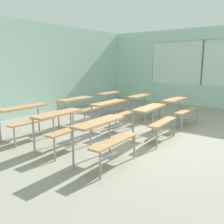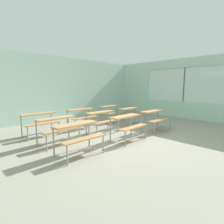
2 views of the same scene
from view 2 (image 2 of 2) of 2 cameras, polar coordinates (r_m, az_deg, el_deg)
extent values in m
cube|color=gray|center=(5.29, 4.46, -9.64)|extent=(10.00, 9.00, 0.05)
cube|color=silver|center=(8.68, -18.58, 7.19)|extent=(10.00, 0.12, 3.00)
cube|color=silver|center=(9.47, 24.84, 0.38)|extent=(0.12, 9.00, 0.85)
cube|color=silver|center=(9.47, 25.72, 14.61)|extent=(0.12, 9.00, 0.45)
cube|color=silver|center=(11.15, 7.79, 8.72)|extent=(0.12, 1.90, 1.70)
cube|color=silver|center=(9.59, 22.49, 8.25)|extent=(0.02, 4.20, 1.70)
cube|color=#4C5156|center=(9.59, 22.49, 8.25)|extent=(0.06, 0.05, 1.70)
cube|color=tan|center=(4.20, -11.78, -3.99)|extent=(1.11, 0.35, 0.04)
cube|color=tan|center=(4.02, -9.06, -8.61)|extent=(1.11, 0.25, 0.03)
cylinder|color=gray|center=(4.17, -18.50, -9.48)|extent=(0.04, 0.04, 0.72)
cylinder|color=gray|center=(4.68, -7.52, -7.15)|extent=(0.04, 0.04, 0.72)
cylinder|color=gray|center=(3.76, -14.41, -13.54)|extent=(0.04, 0.04, 0.44)
cylinder|color=gray|center=(4.32, -2.87, -10.34)|extent=(0.04, 0.04, 0.44)
cube|color=gray|center=(4.27, -10.44, -12.45)|extent=(1.00, 0.06, 0.03)
cube|color=tan|center=(5.24, 4.30, -1.41)|extent=(1.11, 0.38, 0.04)
cube|color=tan|center=(5.11, 7.09, -4.91)|extent=(1.11, 0.28, 0.03)
cylinder|color=gray|center=(5.04, -0.55, -5.98)|extent=(0.04, 0.04, 0.72)
cylinder|color=gray|center=(5.79, 6.26, -4.15)|extent=(0.04, 0.04, 0.72)
cylinder|color=gray|center=(4.73, 4.37, -8.72)|extent=(0.04, 0.04, 0.44)
cylinder|color=gray|center=(5.52, 10.86, -6.35)|extent=(0.04, 0.04, 0.44)
cube|color=gray|center=(5.30, 5.43, -8.20)|extent=(1.00, 0.08, 0.03)
cube|color=tan|center=(6.50, 13.32, 0.27)|extent=(1.11, 0.37, 0.04)
cube|color=tan|center=(6.37, 15.59, -2.53)|extent=(1.11, 0.28, 0.03)
cylinder|color=gray|center=(6.25, 9.50, -3.29)|extent=(0.04, 0.04, 0.72)
cylinder|color=gray|center=(7.04, 14.64, -2.14)|extent=(0.04, 0.04, 0.72)
cylinder|color=gray|center=(5.96, 13.60, -5.35)|extent=(0.04, 0.04, 0.44)
cylinder|color=gray|center=(6.78, 18.46, -3.89)|extent=(0.04, 0.04, 0.44)
cube|color=gray|center=(6.53, 14.14, -5.25)|extent=(1.00, 0.08, 0.03)
cube|color=tan|center=(5.16, -17.95, -1.96)|extent=(1.11, 0.37, 0.04)
cube|color=tan|center=(4.94, -15.97, -5.63)|extent=(1.11, 0.27, 0.03)
cylinder|color=gray|center=(5.14, -23.43, -6.39)|extent=(0.04, 0.04, 0.72)
cylinder|color=gray|center=(5.60, -14.02, -4.78)|extent=(0.04, 0.04, 0.72)
cylinder|color=gray|center=(4.69, -20.57, -9.37)|extent=(0.04, 0.04, 0.44)
cylinder|color=gray|center=(5.19, -10.60, -7.29)|extent=(0.04, 0.04, 0.44)
cube|color=gray|center=(5.18, -16.87, -8.92)|extent=(1.00, 0.08, 0.03)
cube|color=tan|center=(6.06, -3.92, -0.10)|extent=(1.10, 0.33, 0.04)
cube|color=tan|center=(5.87, -1.84, -3.12)|extent=(1.10, 0.23, 0.03)
cylinder|color=gray|center=(5.92, -8.44, -3.90)|extent=(0.04, 0.04, 0.72)
cylinder|color=gray|center=(6.55, -1.39, -2.64)|extent=(0.04, 0.04, 0.72)
cylinder|color=gray|center=(5.53, -5.00, -6.20)|extent=(0.04, 0.04, 0.44)
cylinder|color=gray|center=(6.20, 2.13, -4.59)|extent=(0.04, 0.04, 0.44)
cube|color=gray|center=(6.08, -2.99, -6.03)|extent=(1.00, 0.04, 0.03)
cube|color=tan|center=(7.22, 5.93, 1.23)|extent=(1.11, 0.34, 0.04)
cube|color=tan|center=(7.07, 7.91, -1.25)|extent=(1.10, 0.24, 0.03)
cylinder|color=gray|center=(6.99, 2.41, -1.95)|extent=(0.04, 0.04, 0.72)
cylinder|color=gray|center=(7.75, 7.40, -1.00)|extent=(0.04, 0.04, 0.72)
cylinder|color=gray|center=(6.66, 5.91, -3.72)|extent=(0.04, 0.04, 0.44)
cylinder|color=gray|center=(7.46, 10.74, -2.54)|extent=(0.04, 0.04, 0.44)
cube|color=gray|center=(7.24, 6.72, -3.74)|extent=(1.00, 0.05, 0.03)
cube|color=tan|center=(6.19, -22.91, -0.55)|extent=(1.10, 0.32, 0.04)
cube|color=tan|center=(5.94, -21.62, -3.57)|extent=(1.10, 0.22, 0.03)
cylinder|color=gray|center=(6.22, -27.49, -4.17)|extent=(0.04, 0.04, 0.72)
cylinder|color=gray|center=(6.57, -19.13, -3.07)|extent=(0.04, 0.04, 0.72)
cylinder|color=gray|center=(5.74, -25.77, -6.47)|extent=(0.04, 0.04, 0.44)
cylinder|color=gray|center=(6.11, -16.85, -5.13)|extent=(0.04, 0.04, 0.44)
cube|color=gray|center=(6.18, -22.10, -6.39)|extent=(1.00, 0.03, 0.03)
cube|color=tan|center=(6.90, -10.33, 0.82)|extent=(1.10, 0.32, 0.04)
cube|color=tan|center=(6.68, -8.73, -1.82)|extent=(1.10, 0.22, 0.03)
cylinder|color=gray|center=(6.81, -14.40, -2.47)|extent=(0.04, 0.04, 0.72)
cylinder|color=gray|center=(7.35, -7.64, -1.51)|extent=(0.04, 0.04, 0.72)
cylinder|color=gray|center=(6.38, -11.88, -4.40)|extent=(0.04, 0.04, 0.44)
cylinder|color=gray|center=(6.95, -4.90, -3.20)|extent=(0.04, 0.04, 0.44)
cube|color=gray|center=(6.89, -9.55, -4.41)|extent=(1.00, 0.03, 0.03)
cube|color=tan|center=(8.01, -0.35, 1.97)|extent=(1.10, 0.32, 0.04)
cube|color=tan|center=(7.82, 1.28, -0.26)|extent=(1.10, 0.22, 0.03)
cylinder|color=gray|center=(7.82, -3.69, -0.86)|extent=(0.04, 0.04, 0.72)
cylinder|color=gray|center=(8.50, 1.41, -0.11)|extent=(0.04, 0.04, 0.72)
cylinder|color=gray|center=(7.44, -0.91, -2.41)|extent=(0.04, 0.04, 0.44)
cylinder|color=gray|center=(8.16, 4.18, -1.49)|extent=(0.04, 0.04, 0.44)
cube|color=gray|center=(8.00, 0.35, -2.53)|extent=(1.00, 0.03, 0.03)
camera|label=1|loc=(1.26, -89.08, 5.32)|focal=38.96mm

